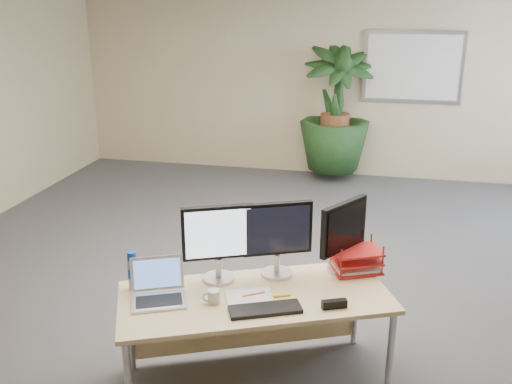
% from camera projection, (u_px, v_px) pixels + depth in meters
% --- Properties ---
extents(floor, '(8.00, 8.00, 0.00)m').
position_uv_depth(floor, '(263.00, 311.00, 4.67)').
color(floor, '#46474B').
rests_on(floor, ground).
extents(back_wall, '(7.00, 0.04, 2.70)m').
position_uv_depth(back_wall, '(322.00, 79.00, 7.93)').
color(back_wall, '#C8B98E').
rests_on(back_wall, floor).
extents(whiteboard, '(1.30, 0.04, 0.95)m').
position_uv_depth(whiteboard, '(413.00, 67.00, 7.58)').
color(whiteboard, '#9E9EA2').
rests_on(whiteboard, back_wall).
extents(desk, '(1.85, 1.34, 0.65)m').
position_uv_depth(desk, '(253.00, 307.00, 3.73)').
color(desk, '#D1B47B').
rests_on(desk, floor).
extents(floor_plant, '(1.06, 1.06, 1.50)m').
position_uv_depth(floor_plant, '(335.00, 127.00, 7.80)').
color(floor_plant, '#153A19').
rests_on(floor_plant, floor).
extents(monitor_left, '(0.45, 0.23, 0.52)m').
position_uv_depth(monitor_left, '(218.00, 238.00, 3.70)').
color(monitor_left, silver).
rests_on(monitor_left, desk).
extents(monitor_right, '(0.44, 0.23, 0.52)m').
position_uv_depth(monitor_right, '(277.00, 234.00, 3.77)').
color(monitor_right, silver).
rests_on(monitor_right, desk).
extents(monitor_dark, '(0.28, 0.40, 0.50)m').
position_uv_depth(monitor_dark, '(344.00, 232.00, 3.84)').
color(monitor_dark, silver).
rests_on(monitor_dark, desk).
extents(laptop, '(0.42, 0.40, 0.24)m').
position_uv_depth(laptop, '(158.00, 289.00, 3.55)').
color(laptop, silver).
rests_on(laptop, desk).
extents(keyboard, '(0.46, 0.31, 0.02)m').
position_uv_depth(keyboard, '(265.00, 309.00, 3.41)').
color(keyboard, black).
rests_on(keyboard, desk).
extents(coffee_mug, '(0.11, 0.08, 0.09)m').
position_uv_depth(coffee_mug, '(213.00, 296.00, 3.50)').
color(coffee_mug, silver).
rests_on(coffee_mug, desk).
extents(spiral_notebook, '(0.35, 0.31, 0.01)m').
position_uv_depth(spiral_notebook, '(250.00, 297.00, 3.56)').
color(spiral_notebook, silver).
rests_on(spiral_notebook, desk).
extents(orange_pen, '(0.13, 0.09, 0.01)m').
position_uv_depth(orange_pen, '(254.00, 294.00, 3.58)').
color(orange_pen, orange).
rests_on(orange_pen, spiral_notebook).
extents(yellow_highlighter, '(0.12, 0.07, 0.02)m').
position_uv_depth(yellow_highlighter, '(281.00, 295.00, 3.58)').
color(yellow_highlighter, '#FAFA1A').
rests_on(yellow_highlighter, desk).
extents(water_bottle, '(0.07, 0.07, 0.26)m').
position_uv_depth(water_bottle, '(133.00, 271.00, 3.65)').
color(water_bottle, '#A8B6C6').
rests_on(water_bottle, desk).
extents(letter_tray, '(0.39, 0.35, 0.15)m').
position_uv_depth(letter_tray, '(356.00, 261.00, 3.90)').
color(letter_tray, red).
rests_on(letter_tray, desk).
extents(stapler, '(0.16, 0.10, 0.05)m').
position_uv_depth(stapler, '(334.00, 304.00, 3.44)').
color(stapler, black).
rests_on(stapler, desk).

